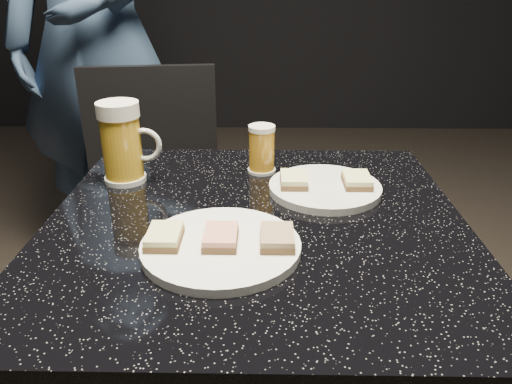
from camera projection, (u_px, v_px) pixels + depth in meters
The scene contains 9 objects.
plate_large at pixel (221, 247), 0.74m from camera, with size 0.24×0.24×0.01m, color white.
plate_small at pixel (325, 188), 0.94m from camera, with size 0.21×0.21×0.01m, color white.
patron at pixel (98, 40), 1.67m from camera, with size 0.67×0.44×1.83m, color navy.
table at pixel (256, 334), 0.94m from camera, with size 0.70×0.70×0.75m.
beer_mug at pixel (123, 142), 0.96m from camera, with size 0.12×0.08×0.16m.
beer_tumbler at pixel (262, 149), 1.01m from camera, with size 0.06×0.06×0.10m.
chair at pixel (153, 197), 1.51m from camera, with size 0.45×0.45×0.87m.
canapes_on_plate_large at pixel (221, 237), 0.73m from camera, with size 0.22×0.07×0.02m.
canapes_on_plate_small at pixel (325, 180), 0.93m from camera, with size 0.17×0.07×0.02m.
Camera 1 is at (0.01, -0.74, 1.14)m, focal length 35.00 mm.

